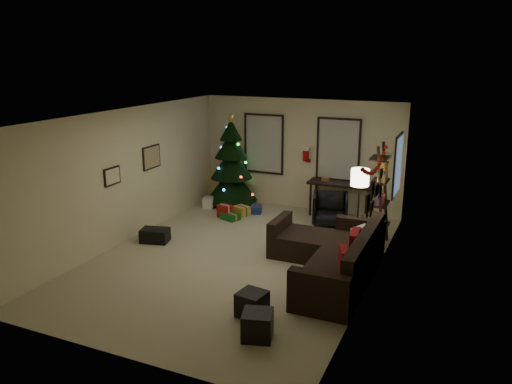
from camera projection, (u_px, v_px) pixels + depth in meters
floor at (238, 258)px, 9.51m from camera, size 7.00×7.00×0.00m
ceiling at (237, 115)px, 8.78m from camera, size 7.00×7.00×0.00m
wall_back at (300, 155)px, 12.23m from camera, size 5.00×0.00×5.00m
wall_front at (112, 258)px, 6.06m from camera, size 5.00×0.00×5.00m
wall_left at (126, 176)px, 10.12m from camera, size 0.00×7.00×7.00m
wall_right at (376, 205)px, 8.17m from camera, size 0.00×7.00×7.00m
window_back_left at (264, 144)px, 12.52m from camera, size 1.05×0.06×1.50m
window_back_right at (338, 150)px, 11.78m from camera, size 1.05×0.06×1.50m
window_right_wall at (398, 165)px, 10.39m from camera, size 0.06×0.90×1.30m
christmas_tree at (231, 167)px, 12.57m from camera, size 1.28×1.28×2.37m
presents at (231, 210)px, 12.00m from camera, size 1.50×1.00×0.30m
sofa at (333, 258)px, 8.75m from camera, size 2.00×2.89×0.90m
pillow_red_a at (344, 261)px, 7.75m from camera, size 0.26×0.43×0.41m
pillow_red_b at (355, 245)px, 8.40m from camera, size 0.18×0.50×0.49m
pillow_cream at (360, 238)px, 8.75m from camera, size 0.28×0.42×0.41m
ottoman_near at (252, 304)px, 7.37m from camera, size 0.44×0.44×0.37m
ottoman_far at (257, 325)px, 6.79m from camera, size 0.50×0.50×0.38m
desk at (341, 186)px, 11.71m from camera, size 1.54×0.55×0.83m
desk_chair at (330, 209)px, 11.26m from camera, size 0.85×0.82×0.72m
bookshelf at (382, 197)px, 9.90m from camera, size 0.30×0.60×2.06m
potted_plant at (385, 157)px, 9.72m from camera, size 0.53×0.52×0.45m
floor_lamp at (360, 183)px, 9.52m from camera, size 0.34×0.34×1.63m
art_map at (151, 157)px, 10.80m from camera, size 0.04×0.60×0.50m
art_abstract at (112, 176)px, 9.69m from camera, size 0.04×0.45×0.35m
gallery at (374, 193)px, 8.05m from camera, size 0.03×1.25×0.54m
garland at (375, 164)px, 8.00m from camera, size 0.08×1.90×0.30m
stocking_left at (295, 146)px, 12.26m from camera, size 0.20×0.05×0.36m
stocking_right at (306, 154)px, 12.04m from camera, size 0.20×0.05×0.36m
storage_bin at (155, 235)px, 10.26m from camera, size 0.63×0.49×0.28m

